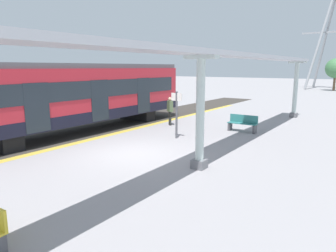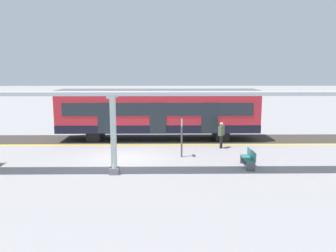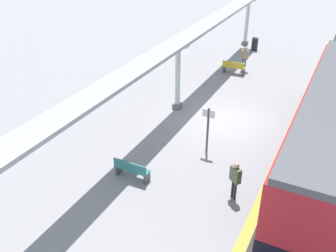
# 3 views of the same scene
# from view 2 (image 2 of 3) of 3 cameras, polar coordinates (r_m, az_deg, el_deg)

# --- Properties ---
(ground_plane) EXTENTS (176.00, 176.00, 0.00)m
(ground_plane) POSITION_cam_2_polar(r_m,az_deg,el_deg) (18.76, -7.47, -5.36)
(ground_plane) COLOR gray
(tactile_edge_strip) EXTENTS (0.40, 33.61, 0.01)m
(tactile_edge_strip) POSITION_cam_2_polar(r_m,az_deg,el_deg) (21.86, -6.50, -3.20)
(tactile_edge_strip) COLOR gold
(tactile_edge_strip) RESTS_ON ground
(trackbed) EXTENTS (3.20, 45.61, 0.01)m
(trackbed) POSITION_cam_2_polar(r_m,az_deg,el_deg) (23.61, -6.07, -2.25)
(trackbed) COLOR #38332D
(trackbed) RESTS_ON ground
(train_near_carriage) EXTENTS (2.65, 13.65, 3.48)m
(train_near_carriage) POSITION_cam_2_polar(r_m,az_deg,el_deg) (23.20, -1.68, 2.17)
(train_near_carriage) COLOR #B6222E
(train_near_carriage) RESTS_ON ground
(canopy_pillar_second) EXTENTS (1.10, 0.44, 3.67)m
(canopy_pillar_second) POSITION_cam_2_polar(r_m,az_deg,el_deg) (15.50, -9.29, -1.48)
(canopy_pillar_second) COLOR slate
(canopy_pillar_second) RESTS_ON ground
(canopy_beam) EXTENTS (1.20, 26.63, 0.16)m
(canopy_beam) POSITION_cam_2_polar(r_m,az_deg,el_deg) (15.25, -9.26, 5.51)
(canopy_beam) COLOR #A8AAB2
(canopy_beam) RESTS_ON canopy_pillar_nearest
(bench_near_end) EXTENTS (1.50, 0.45, 0.86)m
(bench_near_end) POSITION_cam_2_polar(r_m,az_deg,el_deg) (17.22, 13.63, -5.37)
(bench_near_end) COLOR #2D7573
(bench_near_end) RESTS_ON ground
(platform_info_sign) EXTENTS (0.56, 0.10, 2.20)m
(platform_info_sign) POSITION_cam_2_polar(r_m,az_deg,el_deg) (18.46, 2.35, -1.30)
(platform_info_sign) COLOR #4C4C51
(platform_info_sign) RESTS_ON ground
(passenger_waiting_near_edge) EXTENTS (0.50, 0.45, 1.63)m
(passenger_waiting_near_edge) POSITION_cam_2_polar(r_m,az_deg,el_deg) (20.87, 9.08, -1.02)
(passenger_waiting_near_edge) COLOR #262623
(passenger_waiting_near_edge) RESTS_ON ground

